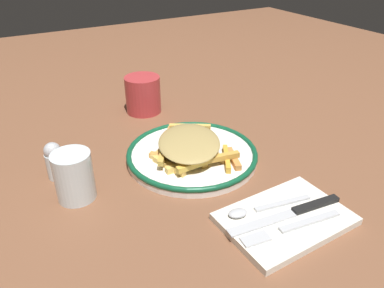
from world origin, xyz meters
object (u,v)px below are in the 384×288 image
Objects in this scene: knife at (295,211)px; plate at (192,154)px; fries_heap at (190,146)px; spoon at (256,209)px; water_glass at (74,176)px; salt_shaker at (54,160)px; fork at (292,227)px; coffee_mug at (143,94)px; napkin at (285,219)px.

plate is at bearing 12.34° from knife.
spoon is at bearing -177.38° from fries_heap.
water_glass reaches higher than salt_shaker.
spoon reaches higher than knife.
water_glass is at bearing 89.99° from fries_heap.
fries_heap is 0.27m from fork.
spoon is 1.28× the size of coffee_mug.
water_glass reaches higher than knife.
fries_heap is 0.25m from knife.
fries_heap is 0.26m from salt_shaker.
salt_shaker is (0.32, 0.31, 0.02)m from knife.
salt_shaker is at bearing 44.36° from knife.
salt_shaker is at bearing 126.50° from coffee_mug.
water_glass is at bearing 50.15° from spoon.
napkin is at bearing -134.72° from spoon.
water_glass is (0.26, 0.26, 0.03)m from fork.
fork is 0.04m from knife.
plate is at bearing 178.18° from coffee_mug.
spoon is at bearing 45.28° from napkin.
fork is 0.54m from coffee_mug.
napkin is 0.02m from knife.
coffee_mug is (0.48, -0.01, 0.03)m from spoon.
napkin is 0.97× the size of knife.
water_glass is (0.00, 0.23, 0.01)m from fries_heap.
fries_heap is 1.16× the size of fork.
napkin is 0.43m from salt_shaker.
water_glass reaches higher than fork.
water_glass is at bearing 138.09° from coffee_mug.
knife is (0.02, -0.03, 0.00)m from fork.
salt_shaker is (0.08, 0.02, -0.01)m from water_glass.
water_glass is at bearing 49.50° from napkin.
fries_heap is at bearing -108.00° from salt_shaker.
coffee_mug reaches higher than salt_shaker.
plate is 1.32× the size of fries_heap.
spoon reaches higher than plate.
salt_shaker reaches higher than fork.
salt_shaker reaches higher than fries_heap.
coffee_mug reaches higher than water_glass.
knife is at bearing -135.64° from salt_shaker.
coffee_mug is (0.51, 0.03, 0.04)m from napkin.
fork is 0.84× the size of knife.
salt_shaker is (0.07, 0.26, 0.03)m from plate.
napkin is at bearing -169.52° from fries_heap.
salt_shaker is (0.34, 0.28, 0.02)m from fork.
salt_shaker is (0.28, 0.26, 0.02)m from spoon.
fork is at bearing -134.81° from water_glass.
fork is at bearing -140.71° from salt_shaker.
fork is 1.98× the size of water_glass.
coffee_mug reaches higher than napkin.
napkin is at bearing 83.90° from knife.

